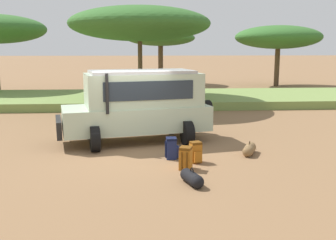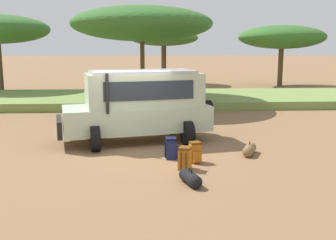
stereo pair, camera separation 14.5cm
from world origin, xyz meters
TOP-DOWN VIEW (x-y plane):
  - ground_plane at (0.00, 0.00)m, footprint 320.00×320.00m
  - grass_bank at (0.00, 11.29)m, footprint 120.00×7.00m
  - safari_vehicle at (0.20, 1.39)m, footprint 5.48×3.39m
  - backpack_beside_front_wheel at (1.78, -1.33)m, footprint 0.36×0.40m
  - backpack_cluster_center at (1.43, -1.94)m, footprint 0.39×0.47m
  - backpack_near_rear_wheel at (1.14, -0.86)m, footprint 0.41×0.37m
  - duffel_bag_low_black_case at (1.43, -3.11)m, footprint 0.49×0.89m
  - duffel_bag_soft_canvas at (3.52, -0.59)m, footprint 0.57×0.88m
  - acacia_tree_left_mid at (0.27, 9.99)m, footprint 7.66×8.05m
  - acacia_tree_centre_back at (2.08, 22.83)m, footprint 5.98×5.81m
  - acacia_tree_right_mid at (11.74, 20.57)m, footprint 7.19×6.22m

SIDE VIEW (x-z plane):
  - ground_plane at x=0.00m, z-range 0.00..0.00m
  - duffel_bag_low_black_case at x=1.43m, z-range -0.05..0.36m
  - duffel_bag_soft_canvas at x=3.52m, z-range -0.05..0.37m
  - grass_bank at x=0.00m, z-range 0.00..0.44m
  - backpack_beside_front_wheel at x=1.78m, z-range -0.01..0.59m
  - backpack_cluster_center at x=1.43m, z-range -0.01..0.61m
  - backpack_near_rear_wheel at x=1.14m, z-range -0.01..0.61m
  - safari_vehicle at x=0.20m, z-range 0.07..2.51m
  - acacia_tree_centre_back at x=2.08m, z-range 1.65..6.38m
  - acacia_tree_right_mid at x=11.74m, z-range 1.54..6.57m
  - acacia_tree_left_mid at x=0.27m, z-range 1.76..7.15m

